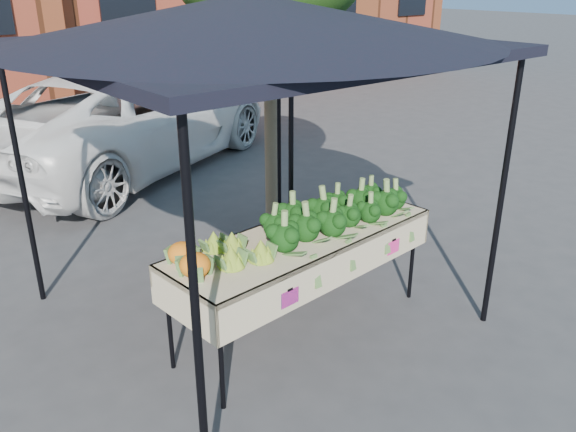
% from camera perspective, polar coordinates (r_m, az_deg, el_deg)
% --- Properties ---
extents(ground, '(90.00, 90.00, 0.00)m').
position_cam_1_polar(ground, '(5.29, 2.73, -10.18)').
color(ground, '#343437').
extents(table, '(2.45, 0.97, 0.90)m').
position_cam_1_polar(table, '(4.95, 1.49, -6.57)').
color(table, beige).
rests_on(table, ground).
extents(canopy, '(3.16, 3.16, 2.74)m').
position_cam_1_polar(canopy, '(4.90, -3.46, 4.78)').
color(canopy, black).
rests_on(canopy, ground).
extents(broccoli_heap, '(1.56, 0.59, 0.28)m').
position_cam_1_polar(broccoli_heap, '(4.94, 4.51, 0.84)').
color(broccoli_heap, black).
rests_on(broccoli_heap, table).
extents(romanesco_cluster, '(0.44, 0.58, 0.21)m').
position_cam_1_polar(romanesco_cluster, '(4.36, -5.34, -2.68)').
color(romanesco_cluster, '#9FB930').
rests_on(romanesco_cluster, table).
extents(cauliflower_pair, '(0.24, 0.44, 0.19)m').
position_cam_1_polar(cauliflower_pair, '(4.22, -9.71, -4.02)').
color(cauliflower_pair, orange).
rests_on(cauliflower_pair, table).
extents(street_tree, '(2.00, 2.00, 3.93)m').
position_cam_1_polar(street_tree, '(6.16, -1.76, 14.15)').
color(street_tree, '#1E4C14').
rests_on(street_tree, ground).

